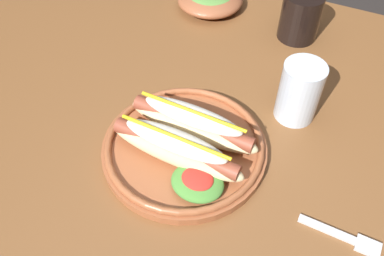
% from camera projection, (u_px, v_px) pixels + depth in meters
% --- Properties ---
extents(ground_plane, '(8.00, 8.00, 0.00)m').
position_uv_depth(ground_plane, '(198.00, 251.00, 1.34)').
color(ground_plane, '#2D2826').
extents(dining_table, '(1.37, 0.85, 0.74)m').
position_uv_depth(dining_table, '(201.00, 125.00, 0.86)').
color(dining_table, brown).
rests_on(dining_table, ground_plane).
extents(hot_dog_plate, '(0.28, 0.28, 0.08)m').
position_uv_depth(hot_dog_plate, '(185.00, 144.00, 0.67)').
color(hot_dog_plate, '#9E5633').
rests_on(hot_dog_plate, dining_table).
extents(fork, '(0.12, 0.03, 0.00)m').
position_uv_depth(fork, '(346.00, 237.00, 0.58)').
color(fork, silver).
rests_on(fork, dining_table).
extents(soda_cup, '(0.09, 0.09, 0.10)m').
position_uv_depth(soda_cup, '(300.00, 16.00, 0.86)').
color(soda_cup, black).
rests_on(soda_cup, dining_table).
extents(water_cup, '(0.07, 0.07, 0.11)m').
position_uv_depth(water_cup, '(299.00, 92.00, 0.70)').
color(water_cup, silver).
rests_on(water_cup, dining_table).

